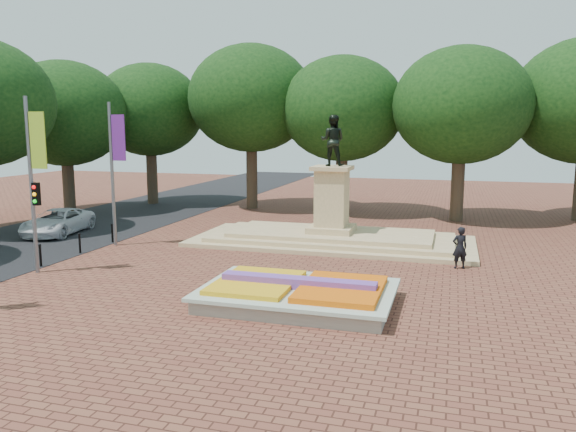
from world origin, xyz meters
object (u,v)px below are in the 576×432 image
object	(u,v)px
flower_bed	(299,293)
pedestrian	(460,248)
van	(58,222)
monument	(331,226)

from	to	relation	value
flower_bed	pedestrian	distance (m)	8.30
van	pedestrian	bearing A→B (deg)	-13.90
flower_bed	monument	xyz separation A→B (m)	(-1.03, 10.00, 0.50)
monument	van	bearing A→B (deg)	-172.89
flower_bed	pedestrian	world-z (taller)	pedestrian
van	flower_bed	bearing A→B (deg)	-36.54
van	pedestrian	xyz separation A→B (m)	(21.04, -1.64, 0.19)
monument	pedestrian	bearing A→B (deg)	-29.60
monument	flower_bed	bearing A→B (deg)	-84.13
flower_bed	van	bearing A→B (deg)	152.89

